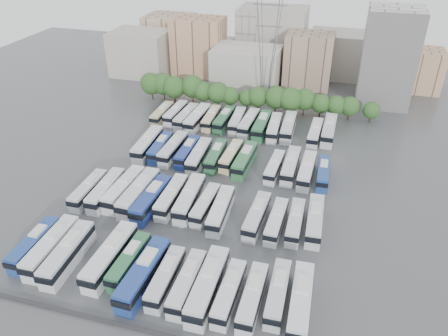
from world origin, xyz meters
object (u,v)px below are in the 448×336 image
(bus_r2_s2, at_px, (160,147))
(bus_r2_s7, at_px, (231,156))
(bus_r1_s12, at_px, (295,222))
(bus_r2_s13, at_px, (323,173))
(bus_r1_s10, at_px, (257,216))
(bus_r2_s6, at_px, (216,156))
(bus_r2_s3, at_px, (173,149))
(bus_r3_s0, at_px, (162,114))
(bus_r0_s2, at_px, (68,253))
(bus_r3_s5, at_px, (224,119))
(bus_r2_s12, at_px, (307,170))
(bus_r3_s12, at_px, (315,133))
(bus_r0_s7, at_px, (166,278))
(bus_r3_s4, at_px, (211,118))
(bus_r1_s8, at_px, (221,210))
(bus_r2_s10, at_px, (274,167))
(bus_r2_s5, at_px, (199,156))
(bus_r1_s1, at_px, (106,190))
(bus_r1_s4, at_px, (152,199))
(bus_r0_s0, at_px, (35,244))
(bus_r0_s10, at_px, (229,293))
(bus_r0_s6, at_px, (144,273))
(bus_r1_s11, at_px, (276,221))
(bus_r0_s9, at_px, (208,285))
(bus_r0_s13, at_px, (301,302))
(bus_r1_s7, at_px, (205,205))
(bus_r2_s4, at_px, (188,152))
(bus_r1_s5, at_px, (171,197))
(bus_r1_s0, at_px, (89,190))
(bus_r3_s9, at_px, (274,127))
(bus_r3_s7, at_px, (249,123))
(bus_r2_s11, at_px, (291,165))
(bus_r3_s13, at_px, (329,130))
(bus_r0_s4, at_px, (110,256))
(bus_r0_s5, at_px, (130,261))
(electricity_pylon, at_px, (268,36))
(bus_r2_s8, at_px, (245,160))
(bus_r3_s3, at_px, (197,118))
(bus_r1_s13, at_px, (315,220))
(bus_r2_s1, at_px, (148,144))
(bus_r0_s8, at_px, (187,283))
(bus_r1_s6, at_px, (190,198))
(bus_r0_s11, at_px, (253,297))
(bus_r1_s3, at_px, (139,193))
(bus_r3_s10, at_px, (288,127))

(bus_r2_s2, height_order, bus_r2_s7, bus_r2_s2)
(bus_r1_s12, xyz_separation_m, bus_r2_s13, (3.33, 17.60, -0.01))
(bus_r1_s10, xyz_separation_m, bus_r2_s6, (-13.10, 18.66, -0.05))
(bus_r2_s3, relative_size, bus_r3_s0, 1.12)
(bus_r0_s2, height_order, bus_r3_s5, bus_r0_s2)
(bus_r2_s12, distance_m, bus_r3_s12, 17.89)
(bus_r0_s7, height_order, bus_r3_s4, bus_r0_s7)
(bus_r1_s8, height_order, bus_r1_s10, bus_r1_s8)
(bus_r2_s10, height_order, bus_r3_s4, bus_r3_s4)
(bus_r2_s2, height_order, bus_r2_s5, bus_r2_s5)
(bus_r2_s5, height_order, bus_r3_s4, bus_r2_s5)
(bus_r1_s1, bearing_deg, bus_r1_s4, -5.17)
(bus_r0_s0, distance_m, bus_r0_s10, 32.97)
(bus_r0_s6, height_order, bus_r2_s2, bus_r0_s6)
(bus_r3_s4, bearing_deg, bus_r1_s11, -59.97)
(bus_r3_s0, bearing_deg, bus_r0_s9, -61.44)
(bus_r0_s13, height_order, bus_r1_s7, bus_r0_s13)
(bus_r0_s2, height_order, bus_r0_s13, bus_r0_s2)
(bus_r1_s12, xyz_separation_m, bus_r2_s4, (-26.39, 18.40, 0.08))
(bus_r2_s13, bearing_deg, bus_r0_s10, -107.49)
(bus_r1_s5, bearing_deg, bus_r1_s0, -173.54)
(bus_r3_s4, bearing_deg, bus_r3_s9, -5.99)
(bus_r1_s8, height_order, bus_r3_s7, bus_r3_s7)
(bus_r2_s11, relative_size, bus_r3_s13, 0.93)
(bus_r0_s4, distance_m, bus_r0_s5, 3.18)
(electricity_pylon, distance_m, bus_r0_s7, 76.55)
(bus_r1_s0, distance_m, bus_r2_s8, 32.57)
(bus_r0_s2, height_order, bus_r1_s0, bus_r0_s2)
(bus_r0_s9, bearing_deg, bus_r3_s3, 109.95)
(bus_r0_s2, height_order, bus_r1_s13, bus_r0_s2)
(bus_r0_s13, xyz_separation_m, bus_r1_s8, (-16.47, 17.42, -0.13))
(bus_r1_s13, xyz_separation_m, bus_r2_s1, (-39.43, 17.83, 0.18))
(bus_r2_s12, relative_size, bus_r3_s7, 0.98)
(bus_r1_s0, xyz_separation_m, bus_r3_s12, (39.66, 36.20, 0.09))
(bus_r0_s8, relative_size, bus_r3_s4, 1.03)
(bus_r2_s7, relative_size, bus_r3_s5, 0.95)
(bus_r1_s6, relative_size, bus_r3_s9, 1.07)
(bus_r0_s5, xyz_separation_m, bus_r1_s11, (20.09, 15.99, -0.05))
(bus_r3_s7, bearing_deg, bus_r1_s10, -72.52)
(bus_r0_s9, relative_size, bus_r0_s11, 1.19)
(bus_r3_s9, bearing_deg, bus_r2_s2, -146.65)
(bus_r1_s0, height_order, bus_r2_s13, bus_r1_s0)
(bus_r2_s5, relative_size, bus_r3_s12, 1.03)
(bus_r0_s6, distance_m, bus_r0_s7, 3.33)
(bus_r1_s0, distance_m, bus_r2_s3, 21.91)
(bus_r1_s12, height_order, bus_r3_s3, bus_r3_s3)
(bus_r2_s4, xyz_separation_m, bus_r2_s8, (13.09, -0.24, 0.13))
(bus_r0_s5, bearing_deg, bus_r1_s8, 59.55)
(bus_r0_s10, xyz_separation_m, bus_r2_s2, (-26.19, 37.49, -0.00))
(bus_r1_s3, height_order, bus_r3_s10, bus_r1_s3)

